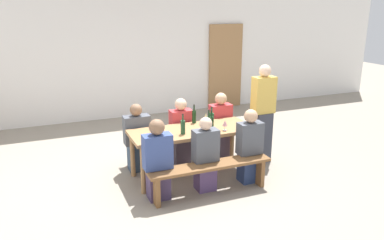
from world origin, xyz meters
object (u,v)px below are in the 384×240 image
bench_far (177,140)px  wine_bottle_4 (209,124)px  seated_guest_near_2 (249,148)px  seated_guest_far_1 (181,133)px  tasting_table (192,135)px  wine_glass_0 (206,116)px  seated_guest_near_0 (158,162)px  standing_host (262,116)px  wine_bottle_1 (212,120)px  wine_bottle_2 (183,127)px  wine_bottle_0 (194,116)px  bench_near (210,171)px  seated_guest_far_2 (220,127)px  wooden_door (225,67)px  seated_guest_far_0 (137,140)px  wine_bottle_3 (211,123)px  wine_glass_1 (225,123)px  seated_guest_near_1 (205,156)px

bench_far → wine_bottle_4: 1.06m
seated_guest_near_2 → seated_guest_far_1: seated_guest_near_2 is taller
tasting_table → wine_glass_0: (0.30, 0.15, 0.22)m
seated_guest_near_0 → standing_host: 2.11m
wine_glass_0 → standing_host: (1.00, -0.07, -0.08)m
wine_glass_0 → seated_guest_near_2: (0.41, -0.67, -0.35)m
wine_bottle_4 → tasting_table: bearing=126.4°
wine_bottle_1 → wine_glass_0: (-0.01, 0.19, 0.01)m
wine_bottle_2 → seated_guest_near_2: size_ratio=0.27×
tasting_table → standing_host: size_ratio=1.14×
wine_bottle_0 → standing_host: bearing=-11.0°
bench_near → standing_host: bearing=30.2°
seated_guest_far_1 → seated_guest_far_2: seated_guest_far_2 is taller
wooden_door → seated_guest_far_0: (-3.08, -3.03, -0.54)m
wine_bottle_0 → seated_guest_near_0: size_ratio=0.26×
wine_bottle_2 → wine_bottle_3: wine_bottle_3 is taller
wine_bottle_0 → wine_bottle_2: 0.57m
tasting_table → wine_glass_1: size_ratio=11.94×
bench_far → seated_guest_far_0: bearing=-168.3°
seated_guest_far_1 → wine_bottle_2: bearing=-18.0°
wine_bottle_1 → seated_guest_far_2: size_ratio=0.29×
bench_far → seated_guest_near_1: seated_guest_near_1 is taller
wine_glass_0 → wine_glass_1: wine_glass_0 is taller
wine_bottle_4 → wine_glass_0: size_ratio=1.85×
wine_bottle_0 → wine_glass_0: bearing=-47.4°
wine_bottle_1 → wine_glass_0: wine_bottle_1 is taller
wine_bottle_1 → wine_bottle_3: bearing=-117.0°
wine_bottle_2 → wine_bottle_3: 0.44m
tasting_table → wine_bottle_1: wine_bottle_1 is taller
wine_bottle_4 → wine_glass_0: bearing=71.9°
tasting_table → wine_bottle_0: bearing=62.3°
tasting_table → wine_bottle_4: bearing=-53.6°
seated_guest_far_0 → seated_guest_far_1: seated_guest_far_1 is taller
wooden_door → wine_bottle_3: bearing=-119.7°
wine_bottle_3 → seated_guest_near_0: bearing=-159.8°
bench_near → wine_glass_1: size_ratio=11.31×
wine_bottle_1 → wine_bottle_4: wine_bottle_4 is taller
bench_near → seated_guest_near_2: bearing=12.0°
wine_bottle_2 → seated_guest_far_2: bearing=35.2°
wine_bottle_4 → seated_guest_far_1: (-0.16, 0.75, -0.35)m
wooden_door → wine_glass_0: wooden_door is taller
bench_near → wine_glass_0: wine_glass_0 is taller
wine_glass_0 → wine_bottle_1: bearing=-86.8°
wine_bottle_4 → wine_glass_1: wine_bottle_4 is taller
wine_glass_0 → seated_guest_near_2: seated_guest_near_2 is taller
bench_far → wine_bottle_3: size_ratio=5.53×
wine_glass_1 → standing_host: 0.91m
seated_guest_near_2 → seated_guest_far_1: size_ratio=1.01×
seated_guest_near_1 → seated_guest_far_0: bearing=34.8°
bench_near → wine_bottle_0: wine_bottle_0 is taller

